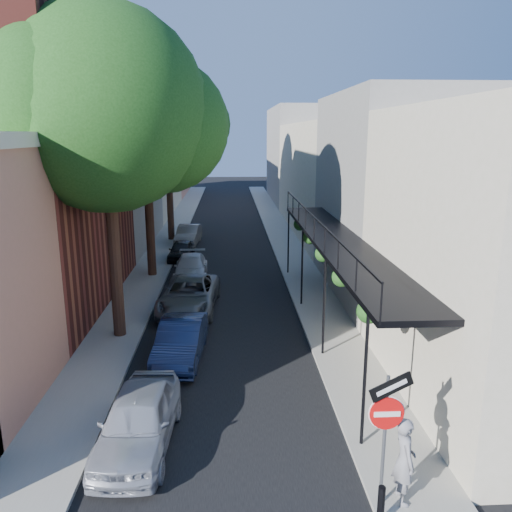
{
  "coord_description": "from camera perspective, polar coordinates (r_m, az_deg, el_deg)",
  "views": [
    {
      "loc": [
        0.25,
        -7.26,
        7.24
      ],
      "look_at": [
        1.23,
        10.82,
        2.8
      ],
      "focal_mm": 35.0,
      "sensor_mm": 36.0,
      "label": 1
    }
  ],
  "objects": [
    {
      "name": "sidewalk_left",
      "position": [
        38.18,
        -9.43,
        2.76
      ],
      "size": [
        2.0,
        64.0,
        0.12
      ],
      "primitive_type": "cube",
      "color": "gray",
      "rests_on": "ground"
    },
    {
      "name": "oak_near",
      "position": [
        17.9,
        -15.3,
        15.36
      ],
      "size": [
        7.48,
        6.8,
        11.42
      ],
      "color": "black",
      "rests_on": "ground"
    },
    {
      "name": "pedestrian",
      "position": [
        10.95,
        16.6,
        -21.45
      ],
      "size": [
        0.44,
        0.66,
        1.81
      ],
      "primitive_type": "imported",
      "rotation": [
        0.0,
        0.0,
        1.57
      ],
      "color": "gray",
      "rests_on": "sidewalk_right"
    },
    {
      "name": "sign_post",
      "position": [
        10.16,
        14.7,
        -17.52
      ],
      "size": [
        0.89,
        0.17,
        2.99
      ],
      "color": "#595B60",
      "rests_on": "ground"
    },
    {
      "name": "parked_car_b",
      "position": [
        16.77,
        -8.6,
        -9.53
      ],
      "size": [
        1.64,
        4.02,
        1.3
      ],
      "primitive_type": "imported",
      "rotation": [
        0.0,
        0.0,
        -0.07
      ],
      "color": "#131D3D",
      "rests_on": "ground"
    },
    {
      "name": "parked_car_f",
      "position": [
        33.75,
        -7.73,
        2.39
      ],
      "size": [
        1.66,
        4.02,
        1.29
      ],
      "primitive_type": "imported",
      "rotation": [
        0.0,
        0.0,
        -0.08
      ],
      "color": "slate",
      "rests_on": "ground"
    },
    {
      "name": "buildings_right",
      "position": [
        37.87,
        10.41,
        9.3
      ],
      "size": [
        9.8,
        55.0,
        10.0
      ],
      "color": "beige",
      "rests_on": "ground"
    },
    {
      "name": "oak_far",
      "position": [
        34.73,
        -9.37,
        15.29
      ],
      "size": [
        7.7,
        7.0,
        11.9
      ],
      "color": "black",
      "rests_on": "ground"
    },
    {
      "name": "parked_car_d",
      "position": [
        25.74,
        -7.44,
        -1.32
      ],
      "size": [
        1.72,
        4.07,
        1.17
      ],
      "primitive_type": "imported",
      "rotation": [
        0.0,
        0.0,
        0.02
      ],
      "color": "silver",
      "rests_on": "ground"
    },
    {
      "name": "parked_car_e",
      "position": [
        29.67,
        -8.52,
        0.63
      ],
      "size": [
        1.54,
        3.41,
        1.13
      ],
      "primitive_type": "imported",
      "rotation": [
        0.0,
        0.0,
        -0.06
      ],
      "color": "black",
      "rests_on": "ground"
    },
    {
      "name": "oak_mid",
      "position": [
        25.75,
        -11.58,
        13.1
      ],
      "size": [
        6.6,
        6.0,
        10.2
      ],
      "color": "black",
      "rests_on": "ground"
    },
    {
      "name": "buildings_left",
      "position": [
        37.34,
        -18.16,
        9.58
      ],
      "size": [
        10.1,
        59.1,
        12.0
      ],
      "color": "tan",
      "rests_on": "ground"
    },
    {
      "name": "parked_car_a",
      "position": [
        12.67,
        -13.27,
        -17.78
      ],
      "size": [
        1.84,
        4.12,
        1.38
      ],
      "primitive_type": "imported",
      "rotation": [
        0.0,
        0.0,
        -0.05
      ],
      "color": "#989CA8",
      "rests_on": "ground"
    },
    {
      "name": "parked_car_c",
      "position": [
        21.15,
        -7.63,
        -4.42
      ],
      "size": [
        2.59,
        5.02,
        1.35
      ],
      "primitive_type": "imported",
      "rotation": [
        0.0,
        0.0,
        -0.07
      ],
      "color": "#5A5E62",
      "rests_on": "ground"
    },
    {
      "name": "sidewalk_right",
      "position": [
        38.13,
        2.62,
        2.92
      ],
      "size": [
        2.0,
        64.0,
        0.12
      ],
      "primitive_type": "cube",
      "color": "gray",
      "rests_on": "ground"
    },
    {
      "name": "bollard",
      "position": [
        10.63,
        14.09,
        -25.93
      ],
      "size": [
        0.14,
        0.14,
        0.8
      ],
      "primitive_type": "cylinder",
      "color": "black",
      "rests_on": "sidewalk_right"
    },
    {
      "name": "road_surface",
      "position": [
        37.95,
        -3.41,
        2.77
      ],
      "size": [
        6.0,
        64.0,
        0.01
      ],
      "primitive_type": "cube",
      "color": "black",
      "rests_on": "ground"
    }
  ]
}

